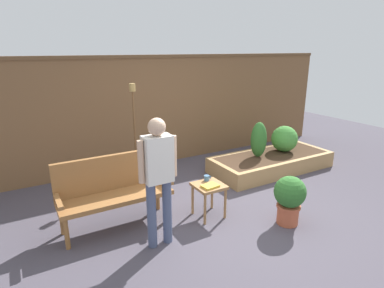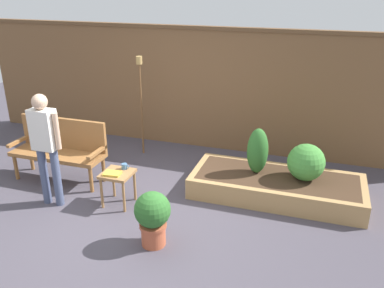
{
  "view_description": "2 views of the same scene",
  "coord_description": "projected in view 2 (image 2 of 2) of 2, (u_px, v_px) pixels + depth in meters",
  "views": [
    {
      "loc": [
        -2.53,
        -3.15,
        2.28
      ],
      "look_at": [
        -0.13,
        1.01,
        0.82
      ],
      "focal_mm": 29.68,
      "sensor_mm": 36.0,
      "label": 1
    },
    {
      "loc": [
        2.16,
        -4.11,
        2.89
      ],
      "look_at": [
        0.52,
        0.86,
        0.75
      ],
      "focal_mm": 37.86,
      "sensor_mm": 36.0,
      "label": 2
    }
  ],
  "objects": [
    {
      "name": "ground_plane",
      "position": [
        134.0,
        215.0,
        5.33
      ],
      "size": [
        14.0,
        14.0,
        0.0
      ],
      "primitive_type": "plane",
      "color": "#47424C"
    },
    {
      "name": "fence_back",
      "position": [
        195.0,
        88.0,
        7.2
      ],
      "size": [
        8.4,
        0.14,
        2.16
      ],
      "color": "brown",
      "rests_on": "ground_plane"
    },
    {
      "name": "garden_bench",
      "position": [
        61.0,
        145.0,
        6.15
      ],
      "size": [
        1.44,
        0.48,
        0.94
      ],
      "color": "#936033",
      "rests_on": "ground_plane"
    },
    {
      "name": "side_table",
      "position": [
        118.0,
        178.0,
        5.46
      ],
      "size": [
        0.4,
        0.4,
        0.48
      ],
      "color": "#9E7042",
      "rests_on": "ground_plane"
    },
    {
      "name": "cup_on_table",
      "position": [
        125.0,
        166.0,
        5.51
      ],
      "size": [
        0.11,
        0.08,
        0.08
      ],
      "color": "teal",
      "rests_on": "side_table"
    },
    {
      "name": "book_on_table",
      "position": [
        112.0,
        174.0,
        5.37
      ],
      "size": [
        0.24,
        0.19,
        0.03
      ],
      "primitive_type": "cube",
      "rotation": [
        0.0,
        0.0,
        0.12
      ],
      "color": "gold",
      "rests_on": "side_table"
    },
    {
      "name": "potted_boxwood",
      "position": [
        153.0,
        215.0,
        4.61
      ],
      "size": [
        0.42,
        0.42,
        0.68
      ],
      "color": "#B75638",
      "rests_on": "ground_plane"
    },
    {
      "name": "raised_planter_bed",
      "position": [
        276.0,
        186.0,
        5.76
      ],
      "size": [
        2.4,
        1.0,
        0.3
      ],
      "color": "#AD8451",
      "rests_on": "ground_plane"
    },
    {
      "name": "shrub_near_bench",
      "position": [
        258.0,
        151.0,
        5.71
      ],
      "size": [
        0.3,
        0.3,
        0.67
      ],
      "color": "brown",
      "rests_on": "raised_planter_bed"
    },
    {
      "name": "shrub_far_corner",
      "position": [
        306.0,
        162.0,
        5.54
      ],
      "size": [
        0.51,
        0.51,
        0.51
      ],
      "color": "brown",
      "rests_on": "raised_planter_bed"
    },
    {
      "name": "tiki_torch",
      "position": [
        140.0,
        89.0,
        6.8
      ],
      "size": [
        0.1,
        0.1,
        1.72
      ],
      "color": "brown",
      "rests_on": "ground_plane"
    },
    {
      "name": "person_by_bench",
      "position": [
        45.0,
        141.0,
        5.27
      ],
      "size": [
        0.47,
        0.2,
        1.56
      ],
      "color": "#475170",
      "rests_on": "ground_plane"
    }
  ]
}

